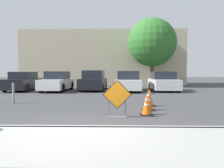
# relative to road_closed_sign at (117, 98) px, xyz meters

# --- Properties ---
(ground_plane) EXTENTS (96.00, 96.00, 0.00)m
(ground_plane) POSITION_rel_road_closed_sign_xyz_m (-1.14, 8.29, -0.64)
(ground_plane) COLOR #3D3D3F
(sidewalk_strip) EXTENTS (26.51, 2.38, 0.14)m
(sidewalk_strip) POSITION_rel_road_closed_sign_xyz_m (-1.14, -2.90, -0.57)
(sidewalk_strip) COLOR #999993
(sidewalk_strip) RESTS_ON ground_plane
(curb_lip) EXTENTS (26.51, 0.20, 0.14)m
(curb_lip) POSITION_rel_road_closed_sign_xyz_m (-1.14, -1.71, -0.57)
(curb_lip) COLOR #999993
(curb_lip) RESTS_ON ground_plane
(road_closed_sign) EXTENTS (0.94, 0.20, 1.23)m
(road_closed_sign) POSITION_rel_road_closed_sign_xyz_m (0.00, 0.00, 0.00)
(road_closed_sign) COLOR black
(road_closed_sign) RESTS_ON ground_plane
(traffic_cone_nearest) EXTENTS (0.43, 0.43, 0.74)m
(traffic_cone_nearest) POSITION_rel_road_closed_sign_xyz_m (1.01, 0.46, -0.28)
(traffic_cone_nearest) COLOR black
(traffic_cone_nearest) RESTS_ON ground_plane
(traffic_cone_second) EXTENTS (0.48, 0.48, 0.81)m
(traffic_cone_second) POSITION_rel_road_closed_sign_xyz_m (1.21, 1.39, -0.25)
(traffic_cone_second) COLOR black
(traffic_cone_second) RESTS_ON ground_plane
(traffic_cone_third) EXTENTS (0.49, 0.49, 0.77)m
(traffic_cone_third) POSITION_rel_road_closed_sign_xyz_m (1.41, 2.46, -0.27)
(traffic_cone_third) COLOR black
(traffic_cone_third) RESTS_ON ground_plane
(parked_car_nearest) EXTENTS (1.91, 4.13, 1.50)m
(parked_car_nearest) POSITION_rel_road_closed_sign_xyz_m (-7.46, 10.11, 0.05)
(parked_car_nearest) COLOR black
(parked_car_nearest) RESTS_ON ground_plane
(parked_car_second) EXTENTS (1.89, 4.49, 1.54)m
(parked_car_second) POSITION_rel_road_closed_sign_xyz_m (-4.68, 9.96, 0.07)
(parked_car_second) COLOR white
(parked_car_second) RESTS_ON ground_plane
(parked_car_third) EXTENTS (2.01, 4.35, 1.61)m
(parked_car_third) POSITION_rel_road_closed_sign_xyz_m (-1.90, 10.58, 0.09)
(parked_car_third) COLOR black
(parked_car_third) RESTS_ON ground_plane
(parked_car_fourth) EXTENTS (2.06, 4.62, 1.56)m
(parked_car_fourth) POSITION_rel_road_closed_sign_xyz_m (0.89, 10.11, 0.07)
(parked_car_fourth) COLOR white
(parked_car_fourth) RESTS_ON ground_plane
(parked_car_fifth) EXTENTS (1.95, 4.07, 1.52)m
(parked_car_fifth) POSITION_rel_road_closed_sign_xyz_m (3.67, 10.28, 0.05)
(parked_car_fifth) COLOR silver
(parked_car_fifth) RESTS_ON ground_plane
(bollard_nearest) EXTENTS (0.12, 0.12, 0.97)m
(bollard_nearest) POSITION_rel_road_closed_sign_xyz_m (-4.91, 3.11, -0.13)
(bollard_nearest) COLOR gray
(bollard_nearest) RESTS_ON ground_plane
(building_facade_backdrop) EXTENTS (18.53, 5.00, 6.18)m
(building_facade_backdrop) POSITION_rel_road_closed_sign_xyz_m (-1.65, 19.43, 2.45)
(building_facade_backdrop) COLOR beige
(building_facade_backdrop) RESTS_ON ground_plane
(street_tree_behind_lot) EXTENTS (4.88, 4.88, 6.90)m
(street_tree_behind_lot) POSITION_rel_road_closed_sign_xyz_m (3.56, 15.26, 3.82)
(street_tree_behind_lot) COLOR #513823
(street_tree_behind_lot) RESTS_ON ground_plane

